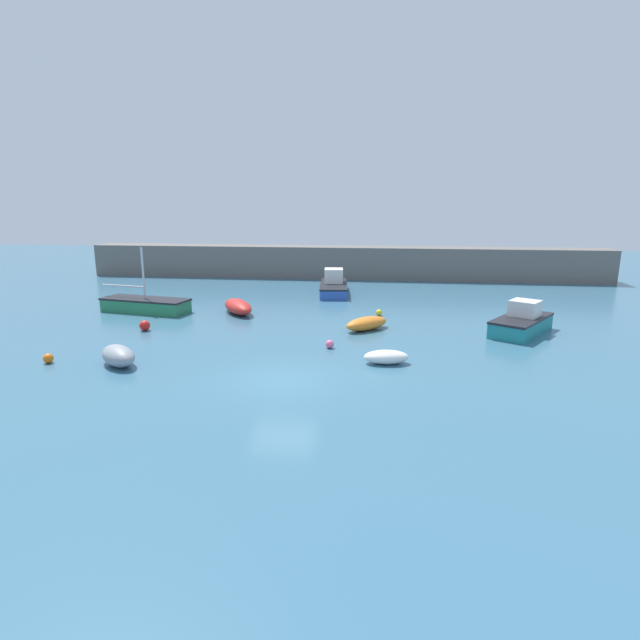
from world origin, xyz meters
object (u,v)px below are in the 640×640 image
dinghy_near_pier (118,356)px  open_tender_yellow (367,323)px  sailboat_short_mast (146,305)px  rowboat_white_midwater (238,307)px  fishing_dinghy_green (386,357)px  mooring_buoy_yellow (379,313)px  motorboat_with_cabin (334,286)px  mooring_buoy_orange (48,358)px  motorboat_grey_hull (522,322)px  mooring_buoy_red (145,326)px  mooring_buoy_pink (330,344)px

dinghy_near_pier → open_tender_yellow: 12.89m
sailboat_short_mast → rowboat_white_midwater: 6.05m
fishing_dinghy_green → mooring_buoy_yellow: (-0.40, 9.57, -0.10)m
motorboat_with_cabin → mooring_buoy_yellow: motorboat_with_cabin is taller
mooring_buoy_orange → sailboat_short_mast: bearing=93.5°
motorboat_with_cabin → mooring_buoy_orange: (-10.72, -18.86, -0.39)m
sailboat_short_mast → motorboat_with_cabin: sailboat_short_mast is taller
rowboat_white_midwater → dinghy_near_pier: 11.03m
dinghy_near_pier → mooring_buoy_orange: 3.24m
mooring_buoy_yellow → mooring_buoy_orange: 18.26m
dinghy_near_pier → motorboat_with_cabin: bearing=110.2°
fishing_dinghy_green → dinghy_near_pier: size_ratio=0.83×
fishing_dinghy_green → motorboat_grey_hull: 9.55m
rowboat_white_midwater → fishing_dinghy_green: rowboat_white_midwater is taller
open_tender_yellow → mooring_buoy_yellow: 3.75m
rowboat_white_midwater → mooring_buoy_orange: bearing=119.7°
fishing_dinghy_green → dinghy_near_pier: dinghy_near_pier is taller
mooring_buoy_yellow → motorboat_with_cabin: bearing=115.5°
sailboat_short_mast → dinghy_near_pier: sailboat_short_mast is taller
motorboat_with_cabin → sailboat_short_mast: bearing=-59.6°
rowboat_white_midwater → mooring_buoy_yellow: 8.93m
rowboat_white_midwater → mooring_buoy_yellow: size_ratio=9.49×
rowboat_white_midwater → mooring_buoy_red: size_ratio=6.49×
fishing_dinghy_green → mooring_buoy_yellow: size_ratio=5.28×
sailboat_short_mast → fishing_dinghy_green: 17.71m
open_tender_yellow → motorboat_grey_hull: (8.31, 0.31, 0.25)m
mooring_buoy_red → mooring_buoy_yellow: size_ratio=1.46×
motorboat_grey_hull → mooring_buoy_yellow: motorboat_grey_hull is taller
mooring_buoy_yellow → mooring_buoy_pink: bearing=-107.0°
mooring_buoy_pink → mooring_buoy_orange: mooring_buoy_orange is taller
fishing_dinghy_green → motorboat_grey_hull: bearing=-147.4°
rowboat_white_midwater → mooring_buoy_pink: bearing=-170.8°
fishing_dinghy_green → mooring_buoy_yellow: bearing=-95.5°
fishing_dinghy_green → motorboat_grey_hull: size_ratio=0.42×
mooring_buoy_pink → mooring_buoy_yellow: 7.86m
dinghy_near_pier → mooring_buoy_red: (-1.69, 5.89, -0.15)m
dinghy_near_pier → fishing_dinghy_green: bearing=50.3°
rowboat_white_midwater → open_tender_yellow: 8.87m
dinghy_near_pier → mooring_buoy_orange: size_ratio=5.78×
motorboat_with_cabin → motorboat_grey_hull: motorboat_with_cabin is taller
sailboat_short_mast → mooring_buoy_red: (2.19, -4.64, -0.18)m
fishing_dinghy_green → dinghy_near_pier: 11.60m
sailboat_short_mast → motorboat_with_cabin: 14.05m
dinghy_near_pier → motorboat_grey_hull: size_ratio=0.51×
open_tender_yellow → dinghy_near_pier: bearing=-8.6°
fishing_dinghy_green → dinghy_near_pier: bearing=0.6°
open_tender_yellow → mooring_buoy_orange: (-13.65, -7.66, -0.15)m
mooring_buoy_yellow → rowboat_white_midwater: bearing=-177.1°
motorboat_grey_hull → mooring_buoy_pink: (-9.95, -4.14, -0.41)m
sailboat_short_mast → motorboat_with_cabin: (11.37, 8.25, 0.14)m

